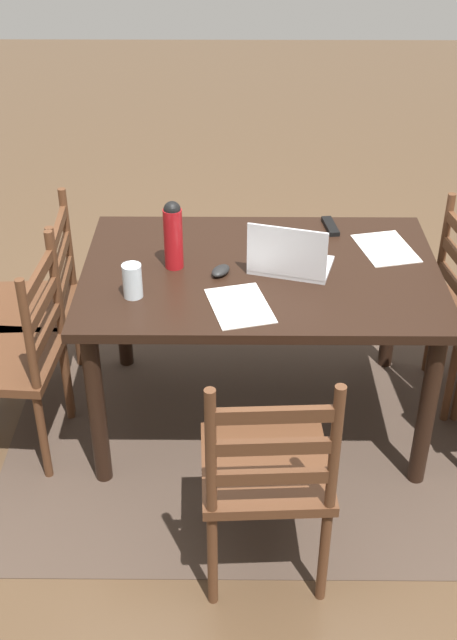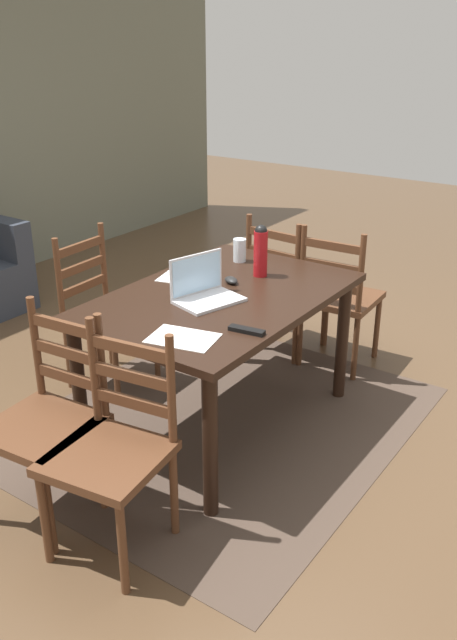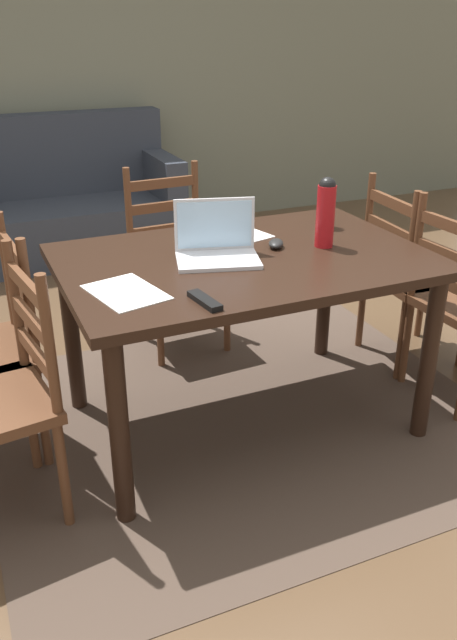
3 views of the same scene
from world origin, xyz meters
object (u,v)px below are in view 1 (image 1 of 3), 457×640
at_px(drinking_glass, 132,281).
at_px(computer_mouse, 221,271).
at_px(chair_right_near, 33,307).
at_px(tv_remote, 330,226).
at_px(dining_table, 261,289).
at_px(chair_right_far, 12,358).
at_px(water_bottle, 173,234).
at_px(chair_far_head, 267,473).
at_px(laptop, 289,259).

relative_size(drinking_glass, computer_mouse, 1.36).
xyz_separation_m(chair_right_near, drinking_glass, (-0.52, 0.41, 0.38)).
bearing_deg(tv_remote, drinking_glass, 27.78).
height_order(dining_table, chair_right_far, chair_right_far).
xyz_separation_m(chair_right_far, water_bottle, (-0.66, -0.21, 0.46)).
bearing_deg(dining_table, computer_mouse, 15.88).
bearing_deg(chair_right_far, drinking_glass, 177.78).
distance_m(chair_far_head, tv_remote, 1.31).
xyz_separation_m(water_bottle, computer_mouse, (-0.19, 0.06, -0.13)).
distance_m(chair_right_near, laptop, 1.21).
bearing_deg(chair_right_far, chair_right_near, -90.01).
xyz_separation_m(chair_right_near, laptop, (-1.13, 0.22, 0.37)).
height_order(drinking_glass, tv_remote, drinking_glass).
relative_size(chair_right_far, chair_right_near, 1.00).
bearing_deg(computer_mouse, chair_far_head, 132.13).
distance_m(chair_right_near, tv_remote, 1.39).
bearing_deg(chair_right_near, chair_far_head, 134.10).
height_order(chair_right_near, laptop, laptop).
xyz_separation_m(chair_right_far, tv_remote, (-1.34, -0.57, 0.32)).
bearing_deg(computer_mouse, water_bottle, 12.00).
xyz_separation_m(chair_far_head, computer_mouse, (0.17, -0.81, 0.33)).
bearing_deg(chair_right_far, laptop, -171.34).
height_order(chair_right_far, tv_remote, chair_right_far).
relative_size(water_bottle, drinking_glass, 2.13).
distance_m(dining_table, tv_remote, 0.50).
bearing_deg(dining_table, laptop, 167.27).
height_order(chair_right_near, chair_far_head, same).
distance_m(chair_right_near, computer_mouse, 0.95).
xyz_separation_m(chair_right_far, chair_far_head, (-1.02, 0.66, 0.00)).
bearing_deg(chair_far_head, drinking_glass, -51.96).
relative_size(dining_table, laptop, 3.97).
relative_size(dining_table, water_bottle, 5.05).
distance_m(chair_far_head, computer_mouse, 0.89).
bearing_deg(dining_table, water_bottle, -2.71).
relative_size(chair_right_far, drinking_glass, 6.99).
relative_size(chair_right_near, drinking_glass, 6.99).
bearing_deg(laptop, drinking_glass, 17.50).
bearing_deg(chair_far_head, dining_table, -89.86).
bearing_deg(chair_right_near, laptop, 168.90).
bearing_deg(water_bottle, chair_far_head, 112.25).
bearing_deg(chair_right_near, chair_right_far, 89.99).
relative_size(dining_table, chair_far_head, 1.54).
bearing_deg(water_bottle, chair_right_near, -15.15).
xyz_separation_m(chair_right_near, tv_remote, (-1.34, -0.18, 0.32)).
distance_m(chair_right_far, laptop, 1.20).
xyz_separation_m(chair_far_head, laptop, (-0.11, -0.83, 0.37)).
distance_m(water_bottle, computer_mouse, 0.24).
height_order(chair_right_near, drinking_glass, chair_right_near).
relative_size(chair_right_far, computer_mouse, 9.50).
distance_m(chair_right_far, chair_right_near, 0.39).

